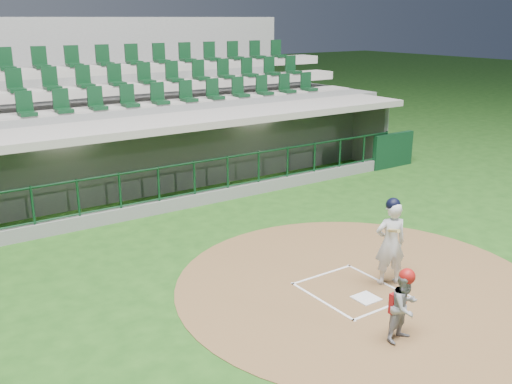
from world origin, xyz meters
TOP-DOWN VIEW (x-y plane):
  - ground at (0.00, 0.00)m, footprint 120.00×120.00m
  - dirt_circle at (0.30, -0.20)m, footprint 7.20×7.20m
  - home_plate at (0.00, -0.70)m, footprint 0.43×0.43m
  - batter_box_chalk at (0.00, -0.30)m, footprint 1.55×1.80m
  - dugout_structure at (0.08, 7.84)m, footprint 16.40×3.70m
  - seating_deck at (0.00, 10.91)m, footprint 17.00×6.72m
  - batter at (0.82, -0.46)m, footprint 0.90×0.95m
  - catcher at (-0.52, -2.03)m, footprint 0.61×0.50m

SIDE VIEW (x-z plane):
  - ground at x=0.00m, z-range 0.00..0.00m
  - dirt_circle at x=0.30m, z-range 0.00..0.01m
  - batter_box_chalk at x=0.00m, z-range 0.01..0.02m
  - home_plate at x=0.00m, z-range 0.01..0.03m
  - catcher at x=-0.52m, z-range 0.00..1.25m
  - batter at x=0.82m, z-range 0.01..1.78m
  - dugout_structure at x=0.08m, z-range -0.55..2.45m
  - seating_deck at x=0.00m, z-range -1.15..4.00m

